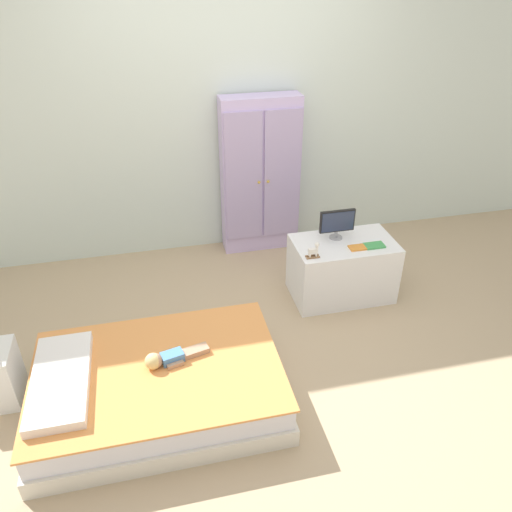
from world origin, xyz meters
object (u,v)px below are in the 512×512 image
Objects in this scene: bed at (159,386)px; tv_stand at (342,269)px; doll at (165,359)px; tv_monitor at (337,222)px; wardrobe at (260,176)px; rocking_horse_toy at (314,250)px; book_orange at (357,248)px; book_green at (374,245)px.

bed is 1.70m from tv_stand.
tv_monitor reaches higher than doll.
tv_stand is 2.84× the size of tv_monitor.
tv_stand is at bearing 29.06° from bed.
wardrobe is (1.04, 1.73, 0.55)m from bed.
rocking_horse_toy is (-0.30, -0.15, 0.30)m from tv_stand.
wardrobe is at bearing 116.55° from book_orange.
book_orange is at bearing -60.68° from tv_stand.
rocking_horse_toy is (1.18, 0.67, 0.40)m from bed.
book_orange reaches higher than bed.
tv_stand is 6.27× the size of book_orange.
tv_stand is 0.39m from tv_monitor.
rocking_horse_toy is (0.15, -1.05, -0.16)m from wardrobe.
tv_monitor is 2.26× the size of rocking_horse_toy.
wardrobe is (0.98, 1.70, 0.37)m from doll.
book_orange is (1.49, 0.69, 0.16)m from doll.
book_orange is at bearing -63.45° from wardrobe.
bed is 1.42m from rocking_horse_toy.
tv_stand is at bearing 29.06° from doll.
rocking_horse_toy reaches higher than book_orange.
tv_monitor is at bearing 142.47° from book_green.
book_green reaches higher than book_orange.
bed is 3.75× the size of doll.
wardrobe reaches higher than tv_monitor.
bed is 1.74m from book_orange.
book_orange is at bearing 180.00° from book_green.
wardrobe reaches higher than rocking_horse_toy.
doll is (0.05, 0.03, 0.18)m from bed.
doll is 3.14× the size of book_orange.
book_orange reaches higher than tv_stand.
tv_stand is at bearing -61.24° from tv_monitor.
doll is at bearing -155.11° from book_orange.
rocking_horse_toy is at bearing 29.69° from doll.
rocking_horse_toy is at bearing -172.60° from book_orange.
wardrobe reaches higher than tv_stand.
book_orange is 0.83× the size of book_green.
bed is at bearing -147.91° from tv_monitor.
doll is at bearing -120.06° from wardrobe.
tv_monitor is 0.33m from book_green.
book_green is at bearing -28.11° from tv_stand.
doll is at bearing -150.94° from tv_stand.
bed is at bearing -150.34° from rocking_horse_toy.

